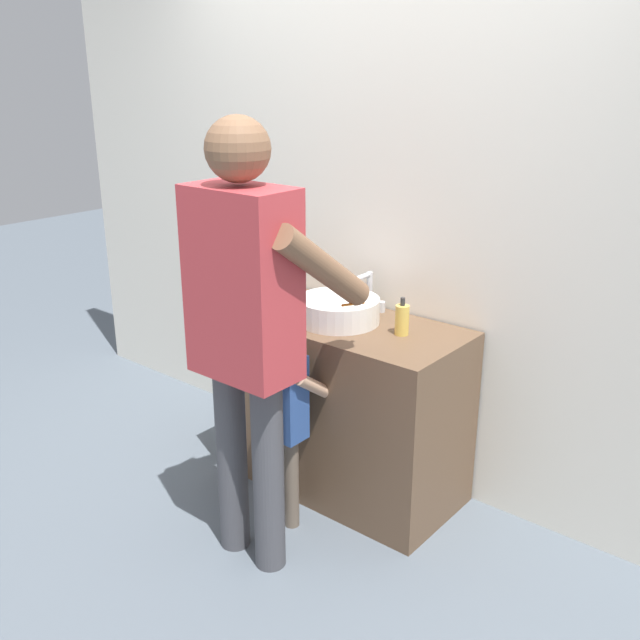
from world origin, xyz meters
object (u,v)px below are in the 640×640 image
(toothbrush_cup, at_px, (276,291))
(soap_bottle, at_px, (402,320))
(child_toddler, at_px, (282,407))
(adult_parent, at_px, (247,312))

(toothbrush_cup, bearing_deg, soap_bottle, 0.51)
(child_toddler, bearing_deg, soap_bottle, 54.12)
(soap_bottle, xyz_separation_m, child_toddler, (-0.31, -0.43, -0.34))
(toothbrush_cup, xyz_separation_m, adult_parent, (0.47, -0.66, 0.17))
(child_toddler, bearing_deg, adult_parent, -76.78)
(soap_bottle, height_order, adult_parent, adult_parent)
(soap_bottle, bearing_deg, adult_parent, -110.61)
(adult_parent, bearing_deg, toothbrush_cup, 125.67)
(child_toddler, distance_m, adult_parent, 0.56)
(child_toddler, xyz_separation_m, adult_parent, (0.06, -0.24, 0.50))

